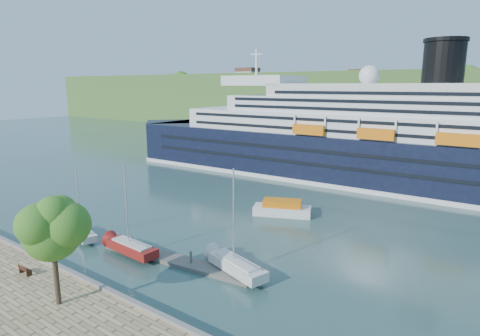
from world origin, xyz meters
The scene contains 11 objects.
ground centered at (0.00, 0.00, 0.00)m, with size 400.00×400.00×0.00m, color #2B4D46.
far_hillside centered at (0.00, 145.00, 12.00)m, with size 400.00×50.00×24.00m, color #3C6227.
quay_coping centered at (0.00, -0.20, 1.15)m, with size 220.00×0.50×0.30m, color slate.
cruise_ship centered at (9.39, 57.54, 13.42)m, with size 119.50×17.40×26.84m, color black, non-canonical shape.
park_bench centered at (-2.43, -2.88, 1.51)m, with size 1.60×0.66×1.03m, color #412112, non-canonical shape.
promenade_tree centered at (5.25, -3.88, 6.15)m, with size 6.22×6.22×10.30m, color #336B1C, non-canonical shape.
floating_pontoon centered at (5.76, 9.19, 0.21)m, with size 19.07×2.33×0.42m, color slate, non-canonical shape.
sailboat_white_near centered at (-8.22, 6.91, 4.37)m, with size 6.76×1.88×8.73m, color silver, non-canonical shape.
sailboat_red centered at (0.80, 7.31, 5.02)m, with size 7.77×2.16×10.03m, color maroon, non-canonical shape.
sailboat_white_far centered at (13.21, 10.52, 5.29)m, with size 8.19×2.27×10.57m, color silver, non-canonical shape.
tender_launch centered at (6.98, 30.08, 1.18)m, with size 8.52×2.91×2.35m, color orange, non-canonical shape.
Camera 1 is at (35.64, -19.57, 19.02)m, focal length 30.00 mm.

